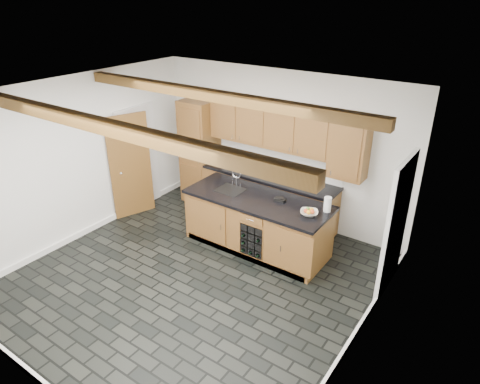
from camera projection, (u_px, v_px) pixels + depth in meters
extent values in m
plane|color=black|center=(194.00, 278.00, 6.57)|extent=(5.00, 5.00, 0.00)
plane|color=white|center=(280.00, 147.00, 7.82)|extent=(5.00, 0.00, 5.00)
plane|color=white|center=(78.00, 159.00, 7.26)|extent=(0.00, 5.00, 5.00)
plane|color=white|center=(363.00, 254.00, 4.68)|extent=(0.00, 5.00, 5.00)
plane|color=white|center=(184.00, 97.00, 5.36)|extent=(5.00, 5.00, 0.00)
cube|color=#583B16|center=(109.00, 128.00, 4.52)|extent=(4.90, 0.15, 0.15)
cube|color=#583B16|center=(214.00, 96.00, 5.85)|extent=(4.90, 0.15, 0.15)
cube|color=white|center=(91.00, 228.00, 7.83)|extent=(0.04, 5.00, 0.10)
cube|color=white|center=(348.00, 345.00, 5.27)|extent=(0.04, 5.00, 0.10)
cube|color=white|center=(139.00, 158.00, 8.37)|extent=(0.06, 0.94, 2.04)
cube|color=brown|center=(131.00, 166.00, 8.04)|extent=(0.31, 0.77, 2.00)
cube|color=white|center=(396.00, 227.00, 5.97)|extent=(0.06, 0.98, 2.04)
cube|color=black|center=(398.00, 228.00, 5.97)|extent=(0.02, 0.86, 1.96)
cube|color=brown|center=(200.00, 152.00, 8.60)|extent=(0.65, 0.60, 2.10)
cube|color=brown|center=(268.00, 200.00, 8.02)|extent=(2.60, 0.60, 0.88)
cube|color=black|center=(269.00, 177.00, 7.82)|extent=(2.64, 0.62, 0.05)
cube|color=white|center=(278.00, 158.00, 7.91)|extent=(2.60, 0.02, 0.52)
cube|color=brown|center=(270.00, 126.00, 7.57)|extent=(2.40, 0.35, 0.75)
cube|color=brown|center=(349.00, 149.00, 6.85)|extent=(0.60, 0.35, 1.00)
cube|color=brown|center=(257.00, 224.00, 7.19)|extent=(2.40, 0.90, 0.88)
cube|color=black|center=(258.00, 200.00, 6.99)|extent=(2.46, 0.96, 0.05)
cube|color=brown|center=(206.00, 221.00, 7.20)|extent=(0.80, 0.02, 0.70)
cube|color=brown|center=(294.00, 253.00, 6.34)|extent=(0.60, 0.02, 0.70)
cube|color=black|center=(256.00, 237.00, 6.89)|extent=(0.42, 0.30, 0.56)
cylinder|color=black|center=(247.00, 240.00, 6.96)|extent=(0.07, 0.26, 0.07)
cylinder|color=black|center=(262.00, 237.00, 6.75)|extent=(0.07, 0.26, 0.07)
cylinder|color=black|center=(262.00, 252.00, 6.87)|extent=(0.07, 0.26, 0.07)
cylinder|color=black|center=(247.00, 232.00, 6.90)|extent=(0.07, 0.26, 0.07)
cylinder|color=black|center=(254.00, 250.00, 6.95)|extent=(0.07, 0.26, 0.07)
cylinder|color=black|center=(247.00, 247.00, 7.02)|extent=(0.07, 0.26, 0.07)
cube|color=black|center=(230.00, 190.00, 7.26)|extent=(0.45, 0.40, 0.02)
cylinder|color=silver|center=(236.00, 181.00, 7.35)|extent=(0.02, 0.02, 0.20)
torus|color=silver|center=(236.00, 174.00, 7.29)|extent=(0.18, 0.02, 0.18)
cylinder|color=silver|center=(233.00, 183.00, 7.42)|extent=(0.02, 0.02, 0.08)
cylinder|color=silver|center=(240.00, 185.00, 7.34)|extent=(0.02, 0.02, 0.08)
cube|color=black|center=(280.00, 200.00, 6.89)|extent=(0.18, 0.10, 0.04)
cylinder|color=black|center=(280.00, 198.00, 6.87)|extent=(0.12, 0.12, 0.02)
imported|color=beige|center=(309.00, 213.00, 6.45)|extent=(0.36, 0.36, 0.07)
sphere|color=#D4491C|center=(312.00, 212.00, 6.41)|extent=(0.07, 0.07, 0.07)
sphere|color=orange|center=(312.00, 210.00, 6.47)|extent=(0.07, 0.07, 0.07)
sphere|color=#3D7E22|center=(308.00, 209.00, 6.48)|extent=(0.07, 0.07, 0.07)
sphere|color=#D1461F|center=(306.00, 211.00, 6.44)|extent=(0.07, 0.07, 0.07)
sphere|color=orange|center=(309.00, 212.00, 6.40)|extent=(0.07, 0.07, 0.07)
cylinder|color=white|center=(327.00, 204.00, 6.52)|extent=(0.11, 0.11, 0.24)
imported|color=white|center=(222.00, 158.00, 8.48)|extent=(0.11, 0.11, 0.10)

